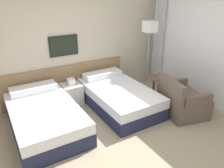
{
  "coord_description": "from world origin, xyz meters",
  "views": [
    {
      "loc": [
        -1.76,
        -2.46,
        2.38
      ],
      "look_at": [
        0.33,
        1.04,
        0.61
      ],
      "focal_mm": 35.0,
      "sensor_mm": 36.0,
      "label": 1
    }
  ],
  "objects_px": {
    "side_table": "(154,85)",
    "floor_lamp": "(150,32)",
    "bed_near_window": "(118,96)",
    "armchair": "(182,102)",
    "nightstand": "(72,93)",
    "bed_near_door": "(44,117)"
  },
  "relations": [
    {
      "from": "side_table",
      "to": "floor_lamp",
      "type": "bearing_deg",
      "value": 63.13
    },
    {
      "from": "bed_near_window",
      "to": "armchair",
      "type": "relative_size",
      "value": 1.85
    },
    {
      "from": "floor_lamp",
      "to": "side_table",
      "type": "relative_size",
      "value": 2.8
    },
    {
      "from": "nightstand",
      "to": "side_table",
      "type": "xyz_separation_m",
      "value": [
        1.59,
        -0.92,
        0.18
      ]
    },
    {
      "from": "bed_near_door",
      "to": "bed_near_window",
      "type": "bearing_deg",
      "value": 0.0
    },
    {
      "from": "bed_near_window",
      "to": "floor_lamp",
      "type": "distance_m",
      "value": 1.72
    },
    {
      "from": "bed_near_door",
      "to": "nightstand",
      "type": "xyz_separation_m",
      "value": [
        0.8,
        0.69,
        -0.01
      ]
    },
    {
      "from": "bed_near_door",
      "to": "side_table",
      "type": "xyz_separation_m",
      "value": [
        2.39,
        -0.23,
        0.18
      ]
    },
    {
      "from": "bed_near_door",
      "to": "floor_lamp",
      "type": "relative_size",
      "value": 1.12
    },
    {
      "from": "bed_near_window",
      "to": "floor_lamp",
      "type": "relative_size",
      "value": 1.12
    },
    {
      "from": "side_table",
      "to": "armchair",
      "type": "relative_size",
      "value": 0.59
    },
    {
      "from": "nightstand",
      "to": "side_table",
      "type": "height_order",
      "value": "side_table"
    },
    {
      "from": "bed_near_window",
      "to": "nightstand",
      "type": "xyz_separation_m",
      "value": [
        -0.8,
        0.69,
        -0.01
      ]
    },
    {
      "from": "bed_near_door",
      "to": "floor_lamp",
      "type": "distance_m",
      "value": 3.01
    },
    {
      "from": "bed_near_window",
      "to": "armchair",
      "type": "xyz_separation_m",
      "value": [
        0.97,
        -0.91,
        0.03
      ]
    },
    {
      "from": "bed_near_door",
      "to": "side_table",
      "type": "height_order",
      "value": "side_table"
    },
    {
      "from": "bed_near_window",
      "to": "armchair",
      "type": "distance_m",
      "value": 1.33
    },
    {
      "from": "floor_lamp",
      "to": "armchair",
      "type": "relative_size",
      "value": 1.65
    },
    {
      "from": "armchair",
      "to": "side_table",
      "type": "bearing_deg",
      "value": 28.01
    },
    {
      "from": "bed_near_door",
      "to": "armchair",
      "type": "relative_size",
      "value": 1.85
    },
    {
      "from": "armchair",
      "to": "bed_near_door",
      "type": "bearing_deg",
      "value": 84.3
    },
    {
      "from": "floor_lamp",
      "to": "side_table",
      "type": "xyz_separation_m",
      "value": [
        -0.33,
        -0.65,
        -1.05
      ]
    }
  ]
}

